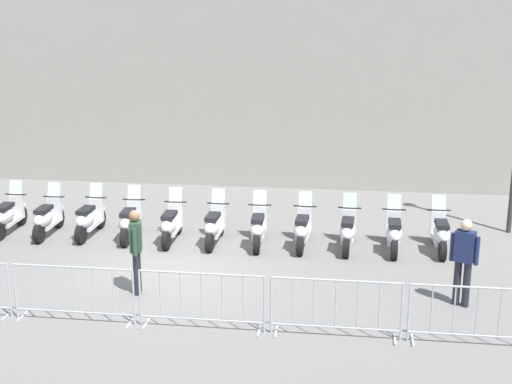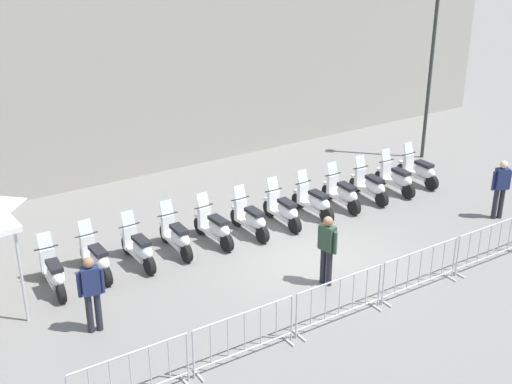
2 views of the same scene
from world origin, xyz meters
TOP-DOWN VIEW (x-y plane):
  - ground_plane at (0.00, 0.00)m, footprint 120.00×120.00m
  - motorcycle_1 at (-4.67, 2.41)m, footprint 0.56×1.72m
  - motorcycle_2 at (-3.61, 2.27)m, footprint 0.56×1.72m
  - motorcycle_3 at (-2.55, 2.29)m, footprint 0.56×1.73m
  - motorcycle_4 at (-1.48, 2.17)m, footprint 0.56×1.72m
  - motorcycle_5 at (-0.42, 2.03)m, footprint 0.56×1.72m
  - motorcycle_6 at (0.64, 1.98)m, footprint 0.56×1.73m
  - motorcycle_7 at (1.71, 1.93)m, footprint 0.56×1.72m
  - motorcycle_8 at (2.76, 1.90)m, footprint 0.56×1.73m
  - motorcycle_9 at (3.83, 1.84)m, footprint 0.58×1.73m
  - motorcycle_10 at (4.89, 1.79)m, footprint 0.56×1.73m
  - motorcycle_11 at (5.96, 1.83)m, footprint 0.56×1.72m
  - barrier_segment_2 at (-1.31, -2.44)m, footprint 2.27×0.55m
  - barrier_segment_3 at (1.04, -2.56)m, footprint 2.27×0.55m
  - barrier_segment_4 at (3.39, -2.69)m, footprint 2.27×0.55m
  - barrier_segment_5 at (5.75, -2.81)m, footprint 2.27×0.55m
  - officer_near_row_end at (-0.49, -1.08)m, footprint 0.28×0.54m
  - officer_by_barriers at (5.84, -1.18)m, footprint 0.50×0.36m

SIDE VIEW (x-z plane):
  - ground_plane at x=0.00m, z-range 0.00..0.00m
  - motorcycle_1 at x=-4.67m, z-range -0.16..1.07m
  - motorcycle_2 at x=-3.61m, z-range -0.16..1.07m
  - motorcycle_3 at x=-2.55m, z-range -0.16..1.07m
  - motorcycle_4 at x=-1.48m, z-range -0.16..1.07m
  - motorcycle_5 at x=-0.42m, z-range -0.16..1.07m
  - motorcycle_6 at x=0.64m, z-range -0.16..1.07m
  - motorcycle_7 at x=1.71m, z-range -0.16..1.07m
  - motorcycle_8 at x=2.76m, z-range -0.16..1.07m
  - motorcycle_9 at x=3.83m, z-range -0.16..1.07m
  - motorcycle_10 at x=4.89m, z-range -0.16..1.07m
  - motorcycle_11 at x=5.96m, z-range -0.16..1.07m
  - barrier_segment_2 at x=-1.31m, z-range -0.01..1.06m
  - barrier_segment_3 at x=1.04m, z-range -0.01..1.06m
  - barrier_segment_4 at x=3.39m, z-range -0.01..1.06m
  - barrier_segment_5 at x=5.75m, z-range -0.01..1.06m
  - officer_near_row_end at x=-0.49m, z-range 0.12..1.85m
  - officer_by_barriers at x=5.84m, z-range 0.12..1.85m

